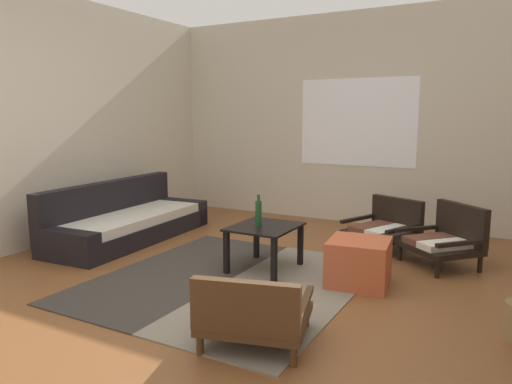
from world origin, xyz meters
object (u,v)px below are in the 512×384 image
(ottoman_orange, at_px, (359,262))
(armchair_corner, at_px, (446,238))
(armchair_by_window, at_px, (385,226))
(armchair_striped_foreground, at_px, (254,312))
(couch, at_px, (127,222))
(coffee_table, at_px, (265,234))
(glass_bottle, at_px, (258,213))

(ottoman_orange, bearing_deg, armchair_corner, 58.41)
(armchair_by_window, distance_m, armchair_striped_foreground, 2.63)
(couch, distance_m, armchair_by_window, 2.88)
(couch, xyz_separation_m, armchair_striped_foreground, (2.53, -1.56, 0.01))
(armchair_by_window, height_order, armchair_striped_foreground, armchair_by_window)
(coffee_table, xyz_separation_m, armchair_by_window, (0.78, 1.30, -0.10))
(armchair_by_window, height_order, ottoman_orange, armchair_by_window)
(armchair_corner, xyz_separation_m, ottoman_orange, (-0.56, -0.91, -0.07))
(armchair_striped_foreground, distance_m, glass_bottle, 1.49)
(couch, bearing_deg, glass_bottle, -7.94)
(couch, xyz_separation_m, glass_bottle, (1.85, -0.26, 0.33))
(couch, xyz_separation_m, armchair_by_window, (2.68, 1.07, 0.03))
(armchair_striped_foreground, bearing_deg, armchair_corner, 70.42)
(couch, relative_size, armchair_corner, 2.55)
(armchair_striped_foreground, height_order, ottoman_orange, armchair_striped_foreground)
(armchair_corner, distance_m, glass_bottle, 1.78)
(armchair_by_window, relative_size, armchair_striped_foreground, 1.06)
(coffee_table, bearing_deg, glass_bottle, -148.91)
(couch, height_order, ottoman_orange, couch)
(coffee_table, relative_size, glass_bottle, 2.21)
(coffee_table, relative_size, ottoman_orange, 1.30)
(armchair_striped_foreground, relative_size, armchair_corner, 0.93)
(glass_bottle, bearing_deg, coffee_table, 31.09)
(armchair_by_window, distance_m, ottoman_orange, 1.28)
(armchair_by_window, xyz_separation_m, glass_bottle, (-0.82, -1.33, 0.30))
(armchair_striped_foreground, bearing_deg, couch, 148.37)
(glass_bottle, bearing_deg, ottoman_orange, 3.51)
(armchair_striped_foreground, relative_size, glass_bottle, 2.71)
(armchair_corner, bearing_deg, coffee_table, -146.74)
(glass_bottle, bearing_deg, armchair_by_window, 58.19)
(coffee_table, distance_m, armchair_striped_foreground, 1.47)
(armchair_corner, bearing_deg, glass_bottle, -146.81)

